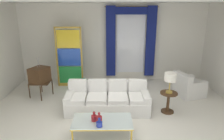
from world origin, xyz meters
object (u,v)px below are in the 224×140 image
bottle_amber_squat (99,119)px  vintage_tv (40,76)px  couch_white_long (108,100)px  table_lamp_brass (170,78)px  coffee_table (102,122)px  stained_glass_divider (69,58)px  bottle_crystal_tall (94,118)px  round_side_table (168,100)px  bottle_blue_decanter (99,124)px  armchair_white (188,87)px  peacock_figurine (83,85)px

bottle_amber_squat → vintage_tv: 3.07m
couch_white_long → table_lamp_brass: table_lamp_brass is taller
coffee_table → vintage_tv: bearing=133.5°
bottle_amber_squat → table_lamp_brass: table_lamp_brass is taller
stained_glass_divider → table_lamp_brass: size_ratio=3.86×
bottle_crystal_tall → round_side_table: (2.00, 1.12, -0.13)m
bottle_crystal_tall → couch_white_long: bearing=77.3°
vintage_tv → table_lamp_brass: 4.09m
coffee_table → stained_glass_divider: 3.48m
coffee_table → bottle_amber_squat: (-0.07, -0.06, 0.12)m
couch_white_long → bottle_blue_decanter: (-0.16, -1.53, 0.17)m
bottle_amber_squat → armchair_white: (2.86, 2.30, -0.21)m
bottle_blue_decanter → vintage_tv: bearing=129.8°
table_lamp_brass → vintage_tv: bearing=164.2°
vintage_tv → stained_glass_divider: size_ratio=0.61×
bottle_amber_squat → table_lamp_brass: (1.88, 1.17, 0.53)m
couch_white_long → armchair_white: size_ratio=2.30×
bottle_crystal_tall → stained_glass_divider: 3.40m
couch_white_long → stained_glass_divider: (-1.40, 1.86, 0.75)m
armchair_white → round_side_table: bearing=-130.9°
bottle_amber_squat → round_side_table: 2.22m
coffee_table → armchair_white: bearing=38.7°
bottle_blue_decanter → vintage_tv: vintage_tv is taller
bottle_crystal_tall → peacock_figurine: size_ratio=0.39×
coffee_table → peacock_figurine: peacock_figurine is taller
stained_glass_divider → bottle_amber_squat: bearing=-69.1°
bottle_amber_squat → peacock_figurine: size_ratio=0.41×
bottle_blue_decanter → stained_glass_divider: 3.66m
coffee_table → peacock_figurine: (-0.78, 2.68, -0.16)m
vintage_tv → round_side_table: size_ratio=2.26×
round_side_table → armchair_white: bearing=49.1°
armchair_white → peacock_figurine: size_ratio=1.70×
bottle_crystal_tall → armchair_white: bearing=37.0°
armchair_white → coffee_table: bearing=-141.3°
couch_white_long → bottle_amber_squat: bearing=-97.4°
armchair_white → round_side_table: size_ratio=1.72×
couch_white_long → peacock_figurine: (-0.88, 1.39, -0.09)m
bottle_blue_decanter → stained_glass_divider: (-1.24, 3.40, 0.58)m
bottle_amber_squat → table_lamp_brass: 2.28m
stained_glass_divider → peacock_figurine: size_ratio=3.67×
coffee_table → bottle_blue_decanter: bearing=-103.0°
bottle_blue_decanter → couch_white_long: bearing=83.9°
bottle_crystal_tall → vintage_tv: 2.95m
vintage_tv → bottle_blue_decanter: bearing=-50.2°
bottle_amber_squat → peacock_figurine: 2.85m
couch_white_long → armchair_white: bearing=19.4°
bottle_blue_decanter → armchair_white: armchair_white is taller
bottle_blue_decanter → bottle_crystal_tall: bearing=118.8°
bottle_amber_squat → couch_white_long: bearing=82.6°
couch_white_long → peacock_figurine: size_ratio=3.91×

